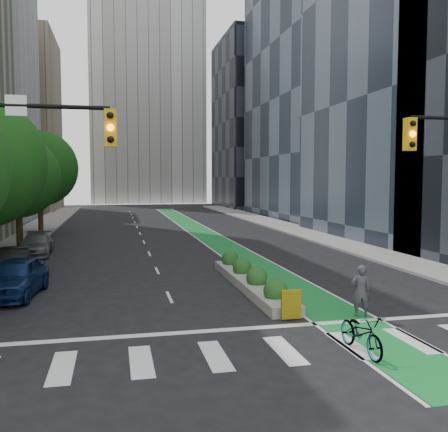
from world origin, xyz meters
name	(u,v)px	position (x,y,z in m)	size (l,w,h in m)	color
ground	(274,339)	(0.00, 0.00, 0.00)	(160.00, 160.00, 0.00)	black
sidewalk_left	(16,243)	(-11.80, 25.00, 0.07)	(3.60, 90.00, 0.15)	gray
sidewalk_right	(315,235)	(11.80, 25.00, 0.07)	(3.60, 90.00, 0.15)	gray
bike_lane_paint	(202,232)	(3.00, 30.00, 0.01)	(2.20, 70.00, 0.01)	#177E31
building_tan_far	(8,123)	(-20.00, 66.00, 13.00)	(14.00, 16.00, 26.00)	tan
building_glass_far	(324,48)	(21.00, 45.00, 21.00)	(14.00, 24.00, 42.00)	#19212D
building_dark_end	(262,124)	(20.00, 68.00, 14.00)	(14.00, 18.00, 28.00)	black
building_distant	(146,29)	(2.00, 90.00, 35.00)	(22.00, 16.00, 70.00)	silver
tree_midfar	(18,177)	(-11.00, 22.00, 4.95)	(5.60, 5.60, 7.76)	black
tree_far	(39,169)	(-11.00, 32.00, 5.69)	(6.60, 6.60, 9.00)	black
median_planter	(250,279)	(1.20, 7.04, 0.37)	(1.20, 10.26, 1.10)	gray
bicycle	(361,333)	(2.00, -1.64, 0.57)	(0.76, 2.17, 1.14)	gray
cyclist	(361,291)	(3.73, 1.70, 0.92)	(0.67, 0.44, 1.83)	#3B3742
parked_car_left_near	(16,277)	(-8.63, 7.49, 0.80)	(1.89, 4.69, 1.60)	#0D2151
parked_car_left_mid	(9,266)	(-9.46, 10.44, 0.80)	(1.69, 4.85, 1.60)	black
parked_car_left_far	(36,245)	(-9.50, 18.90, 0.68)	(1.90, 4.67, 1.36)	#525457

